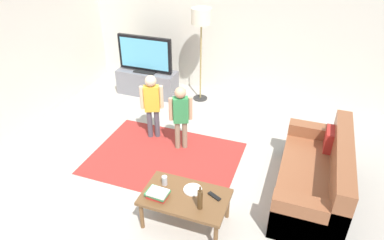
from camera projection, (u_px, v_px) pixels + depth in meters
ground at (177, 181)px, 4.84m from camera, size 7.80×7.80×0.00m
wall_back at (235, 27)px, 6.55m from camera, size 6.00×0.12×2.70m
area_rug at (165, 158)px, 5.28m from camera, size 2.20×1.60×0.01m
tv_stand at (147, 83)px, 7.02m from camera, size 1.20×0.44×0.50m
tv at (145, 55)px, 6.69m from camera, size 1.10×0.28×0.71m
couch at (318, 179)px, 4.44m from camera, size 0.80×1.80×0.86m
floor_lamp at (201, 21)px, 6.16m from camera, size 0.36×0.36×1.78m
child_near_tv at (152, 101)px, 5.46m from camera, size 0.34×0.21×1.10m
child_center at (181, 113)px, 5.20m from camera, size 0.33×0.21×1.06m
coffee_table at (185, 199)px, 4.01m from camera, size 1.00×0.60×0.42m
book_stack at (158, 194)px, 3.95m from camera, size 0.27×0.21×0.09m
bottle at (200, 199)px, 3.76m from camera, size 0.06×0.06×0.31m
tv_remote at (214, 196)px, 3.97m from camera, size 0.17×0.12×0.02m
soda_can at (165, 181)px, 4.12m from camera, size 0.07×0.07×0.12m
plate at (193, 190)px, 4.06m from camera, size 0.22×0.22×0.02m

